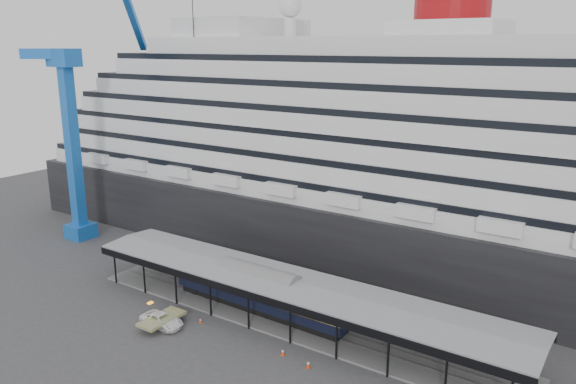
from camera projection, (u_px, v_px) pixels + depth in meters
The scene contains 9 objects.
ground at pixel (264, 339), 62.57m from camera, with size 200.00×200.00×0.00m, color #39393C.
cruise_ship at pixel (391, 138), 83.51m from camera, with size 130.00×30.00×43.90m.
platform_canopy at pixel (289, 303), 65.98m from camera, with size 56.00×9.18×5.30m.
crane_blue at pixel (77, 120), 90.39m from camera, with size 22.63×19.19×47.60m.
port_truck at pixel (162, 320), 65.23m from camera, with size 2.53×5.49×1.53m, color white.
pullman_carriage at pixel (259, 290), 68.23m from camera, with size 24.61×3.59×24.12m.
traffic_cone_left at pixel (200, 320), 66.08m from camera, with size 0.43×0.43×0.66m.
traffic_cone_mid at pixel (283, 352), 59.19m from camera, with size 0.44×0.44×0.81m.
traffic_cone_right at pixel (308, 364), 56.90m from camera, with size 0.50×0.50×0.85m.
Camera 1 is at (33.70, -45.19, 31.85)m, focal length 35.00 mm.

